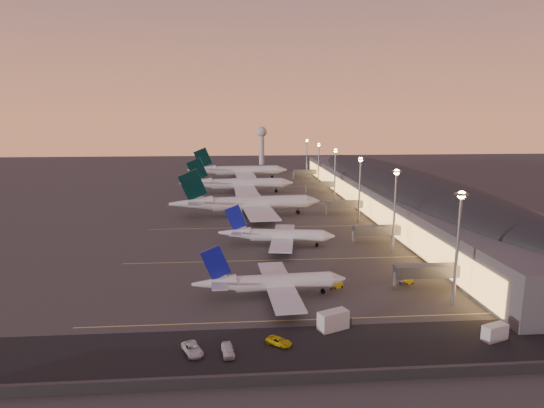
{
  "coord_description": "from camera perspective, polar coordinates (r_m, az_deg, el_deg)",
  "views": [
    {
      "loc": [
        -11.96,
        -132.1,
        41.71
      ],
      "look_at": [
        2.0,
        45.0,
        7.0
      ],
      "focal_mm": 30.0,
      "sensor_mm": 36.0,
      "label": 1
    }
  ],
  "objects": [
    {
      "name": "ground",
      "position": [
        139.04,
        0.64,
        -6.4
      ],
      "size": [
        700.0,
        700.0,
        0.0
      ],
      "primitive_type": "plane",
      "color": "#3F3D3B"
    },
    {
      "name": "radar_tower",
      "position": [
        393.22,
        -1.31,
        8.16
      ],
      "size": [
        9.0,
        9.0,
        32.5
      ],
      "color": "silver",
      "rests_on": "ground"
    },
    {
      "name": "fence",
      "position": [
        76.87,
        5.5,
        -20.98
      ],
      "size": [
        124.0,
        0.12,
        2.0
      ],
      "color": "#2D2D30",
      "rests_on": "ground"
    },
    {
      "name": "baggage_tug_b",
      "position": [
        121.07,
        16.56,
        -9.35
      ],
      "size": [
        3.56,
        2.03,
        1.0
      ],
      "rotation": [
        0.0,
        0.0,
        0.22
      ],
      "color": "#DBC30D",
      "rests_on": "ground"
    },
    {
      "name": "lane_markings",
      "position": [
        177.48,
        -0.52,
        -2.53
      ],
      "size": [
        90.0,
        180.36,
        0.0
      ],
      "color": "#D8C659",
      "rests_on": "ground"
    },
    {
      "name": "airliner_narrow_north",
      "position": [
        147.54,
        0.56,
        -3.95
      ],
      "size": [
        37.94,
        34.22,
        13.56
      ],
      "rotation": [
        0.0,
        0.0,
        -0.15
      ],
      "color": "silver",
      "rests_on": "ground"
    },
    {
      "name": "service_van_c",
      "position": [
        84.87,
        -5.56,
        -17.75
      ],
      "size": [
        2.81,
        5.45,
        1.77
      ],
      "primitive_type": "imported",
      "rotation": [
        0.0,
        0.0,
        0.14
      ],
      "color": "silver",
      "rests_on": "ground"
    },
    {
      "name": "airliner_wide_mid",
      "position": [
        248.08,
        -4.38,
        2.53
      ],
      "size": [
        61.58,
        56.06,
        19.72
      ],
      "rotation": [
        0.0,
        0.0,
        0.04
      ],
      "color": "silver",
      "rests_on": "ground"
    },
    {
      "name": "light_masts",
      "position": [
        204.28,
        9.13,
        4.12
      ],
      "size": [
        2.2,
        217.2,
        25.9
      ],
      "color": "gray",
      "rests_on": "ground"
    },
    {
      "name": "airliner_wide_far",
      "position": [
        304.87,
        -4.28,
        4.2
      ],
      "size": [
        66.17,
        60.23,
        21.19
      ],
      "rotation": [
        0.0,
        0.0,
        0.04
      ],
      "color": "silver",
      "rests_on": "ground"
    },
    {
      "name": "service_van_b",
      "position": [
        87.63,
        0.89,
        -16.85
      ],
      "size": [
        5.37,
        4.87,
        1.39
      ],
      "primitive_type": "imported",
      "rotation": [
        0.0,
        0.0,
        0.92
      ],
      "color": "#DBC30D",
      "rests_on": "ground"
    },
    {
      "name": "baggage_tug_a",
      "position": [
        114.65,
        7.91,
        -10.09
      ],
      "size": [
        4.35,
        3.09,
        1.21
      ],
      "rotation": [
        0.0,
        0.0,
        0.41
      ],
      "color": "#DBC30D",
      "rests_on": "ground"
    },
    {
      "name": "airliner_narrow_south",
      "position": [
        107.48,
        -0.17,
        -9.85
      ],
      "size": [
        36.34,
        32.49,
        12.98
      ],
      "rotation": [
        0.0,
        0.0,
        0.06
      ],
      "color": "silver",
      "rests_on": "ground"
    },
    {
      "name": "catering_truck_a",
      "position": [
        93.77,
        7.88,
        -14.27
      ],
      "size": [
        7.15,
        4.99,
        3.76
      ],
      "rotation": [
        0.0,
        0.0,
        0.41
      ],
      "color": "silver",
      "rests_on": "ground"
    },
    {
      "name": "service_van_a",
      "position": [
        86.07,
        -9.95,
        -17.49
      ],
      "size": [
        4.8,
        6.49,
        1.64
      ],
      "primitive_type": "imported",
      "rotation": [
        0.0,
        0.0,
        0.4
      ],
      "color": "silver",
      "rests_on": "ground"
    },
    {
      "name": "airliner_wide_near",
      "position": [
        191.08,
        -3.19,
        0.04
      ],
      "size": [
        63.86,
        58.44,
        20.42
      ],
      "rotation": [
        0.0,
        0.0,
        0.09
      ],
      "color": "silver",
      "rests_on": "ground"
    },
    {
      "name": "terminal_building",
      "position": [
        219.95,
        15.16,
        2.06
      ],
      "size": [
        56.35,
        255.0,
        17.46
      ],
      "color": "#545359",
      "rests_on": "ground"
    },
    {
      "name": "catering_truck_b",
      "position": [
        98.68,
        26.28,
        -14.26
      ],
      "size": [
        5.75,
        3.75,
        3.02
      ],
      "rotation": [
        0.0,
        0.0,
        0.35
      ],
      "color": "silver",
      "rests_on": "ground"
    },
    {
      "name": "service_lane",
      "position": [
        87.6,
        4.08,
        -17.41
      ],
      "size": [
        260.0,
        16.0,
        0.01
      ],
      "color": "black",
      "rests_on": "ground"
    }
  ]
}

